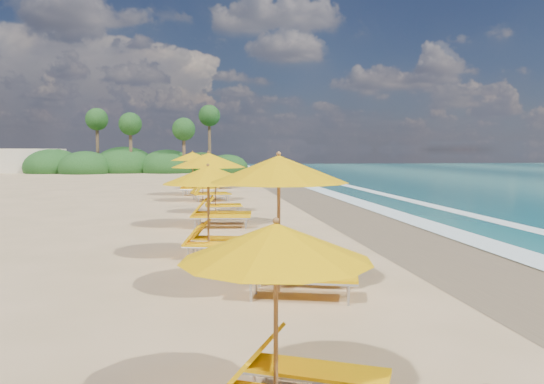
# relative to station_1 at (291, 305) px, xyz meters

# --- Properties ---
(ground) EXTENTS (160.00, 160.00, 0.00)m
(ground) POSITION_rel_station_1_xyz_m (1.71, 13.41, -1.13)
(ground) COLOR tan
(ground) RESTS_ON ground
(wet_sand) EXTENTS (4.00, 160.00, 0.01)m
(wet_sand) POSITION_rel_station_1_xyz_m (5.71, 13.41, -1.12)
(wet_sand) COLOR #806A4C
(wet_sand) RESTS_ON ground
(surf_foam) EXTENTS (4.00, 160.00, 0.01)m
(surf_foam) POSITION_rel_station_1_xyz_m (8.41, 13.41, -1.10)
(surf_foam) COLOR white
(surf_foam) RESTS_ON ground
(station_1) EXTENTS (2.65, 2.64, 2.01)m
(station_1) POSITION_rel_station_1_xyz_m (0.00, 0.00, 0.00)
(station_1) COLOR olive
(station_1) RESTS_ON ground
(station_2) EXTENTS (3.33, 3.23, 2.66)m
(station_2) POSITION_rel_station_1_xyz_m (0.80, 4.62, 0.36)
(station_2) COLOR olive
(station_2) RESTS_ON ground
(station_3) EXTENTS (2.89, 2.79, 2.35)m
(station_3) POSITION_rel_station_1_xyz_m (-0.46, 8.29, 0.19)
(station_3) COLOR olive
(station_3) RESTS_ON ground
(station_4) EXTENTS (3.08, 2.91, 2.66)m
(station_4) POSITION_rel_station_1_xyz_m (-0.30, 13.58, 0.36)
(station_4) COLOR olive
(station_4) RESTS_ON ground
(station_5) EXTENTS (2.15, 1.98, 2.00)m
(station_5) POSITION_rel_station_1_xyz_m (0.03, 17.69, -0.01)
(station_5) COLOR olive
(station_5) RESTS_ON ground
(station_6) EXTENTS (2.94, 2.81, 2.46)m
(station_6) POSITION_rel_station_1_xyz_m (-0.41, 22.98, 0.25)
(station_6) COLOR olive
(station_6) RESTS_ON ground
(station_7) EXTENTS (3.25, 3.14, 2.63)m
(station_7) POSITION_rel_station_1_xyz_m (-0.95, 26.87, 0.34)
(station_7) COLOR olive
(station_7) RESTS_ON ground
(station_8) EXTENTS (2.87, 2.75, 2.38)m
(station_8) POSITION_rel_station_1_xyz_m (0.26, 31.80, 0.20)
(station_8) COLOR olive
(station_8) RESTS_ON ground
(treeline) EXTENTS (25.80, 8.80, 9.74)m
(treeline) POSITION_rel_station_1_xyz_m (-8.22, 58.93, -0.13)
(treeline) COLOR #163D14
(treeline) RESTS_ON ground
(beach_building) EXTENTS (7.00, 5.00, 2.80)m
(beach_building) POSITION_rel_station_1_xyz_m (-20.29, 61.41, 0.27)
(beach_building) COLOR beige
(beach_building) RESTS_ON ground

